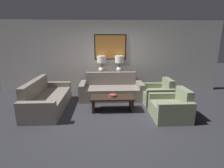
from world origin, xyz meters
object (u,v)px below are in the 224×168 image
at_px(couch_by_side, 47,100).
at_px(armchair_near_back_wall, 158,95).
at_px(decorative_bowl, 113,95).
at_px(armchair_near_camera, 171,108).
at_px(couch_by_back_wall, 111,90).
at_px(console_table, 111,83).
at_px(table_lamp_right, 119,63).
at_px(table_lamp_left, 102,63).
at_px(coffee_table, 112,100).

distance_m(couch_by_side, armchair_near_back_wall, 3.40).
xyz_separation_m(couch_by_side, decorative_bowl, (1.90, -0.21, 0.16)).
xyz_separation_m(armchair_near_back_wall, armchair_near_camera, (0.00, -1.13, 0.00)).
bearing_deg(couch_by_back_wall, couch_by_side, -155.85).
xyz_separation_m(console_table, armchair_near_camera, (1.47, -2.26, -0.10)).
bearing_deg(table_lamp_right, table_lamp_left, 180.00).
bearing_deg(armchair_near_back_wall, decorative_bowl, -159.18).
distance_m(armchair_near_back_wall, armchair_near_camera, 1.13).
relative_size(table_lamp_left, couch_by_back_wall, 0.31).
relative_size(couch_by_side, armchair_near_camera, 2.26).
bearing_deg(console_table, table_lamp_left, 180.00).
distance_m(couch_by_back_wall, decorative_bowl, 1.07).
xyz_separation_m(couch_by_back_wall, couch_by_side, (-1.91, -0.86, 0.00)).
bearing_deg(table_lamp_right, armchair_near_back_wall, -44.76).
bearing_deg(couch_by_side, table_lamp_right, 33.58).
xyz_separation_m(couch_by_back_wall, armchair_near_camera, (1.47, -1.63, -0.02)).
distance_m(decorative_bowl, armchair_near_back_wall, 1.59).
bearing_deg(couch_by_side, armchair_near_back_wall, 6.03).
height_order(table_lamp_right, coffee_table, table_lamp_right).
bearing_deg(armchair_near_back_wall, console_table, 142.40).
distance_m(couch_by_back_wall, armchair_near_back_wall, 1.55).
bearing_deg(table_lamp_right, console_table, 180.00).
bearing_deg(armchair_near_camera, couch_by_back_wall, 131.98).
bearing_deg(decorative_bowl, console_table, 89.63).
height_order(table_lamp_left, couch_by_back_wall, table_lamp_left).
relative_size(couch_by_back_wall, coffee_table, 1.75).
xyz_separation_m(coffee_table, armchair_near_back_wall, (1.48, 0.57, -0.04)).
relative_size(decorative_bowl, armchair_near_back_wall, 0.22).
xyz_separation_m(console_table, decorative_bowl, (-0.01, -1.69, 0.08)).
bearing_deg(couch_by_back_wall, table_lamp_left, 117.50).
bearing_deg(armchair_near_camera, coffee_table, 159.14).
bearing_deg(coffee_table, armchair_near_camera, -20.86).
xyz_separation_m(console_table, couch_by_back_wall, (0.00, -0.63, -0.09)).
bearing_deg(coffee_table, console_table, 89.48).
height_order(console_table, couch_by_side, couch_by_side).
distance_m(table_lamp_left, couch_by_side, 2.33).
bearing_deg(table_lamp_left, couch_by_side, -136.82).
distance_m(table_lamp_right, armchair_near_back_wall, 1.82).
distance_m(decorative_bowl, armchair_near_camera, 1.59).
distance_m(table_lamp_left, armchair_near_back_wall, 2.29).
height_order(table_lamp_right, armchair_near_back_wall, table_lamp_right).
height_order(couch_by_back_wall, armchair_near_back_wall, couch_by_back_wall).
distance_m(console_table, armchair_near_camera, 2.70).
bearing_deg(armchair_near_camera, decorative_bowl, 158.97).
height_order(table_lamp_right, armchair_near_camera, table_lamp_right).
bearing_deg(coffee_table, couch_by_back_wall, 89.17).
relative_size(console_table, couch_by_side, 0.57).
xyz_separation_m(couch_by_side, armchair_near_back_wall, (3.38, 0.36, -0.02)).
height_order(coffee_table, armchair_near_back_wall, armchair_near_back_wall).
xyz_separation_m(table_lamp_left, table_lamp_right, (0.66, 0.00, 0.00)).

